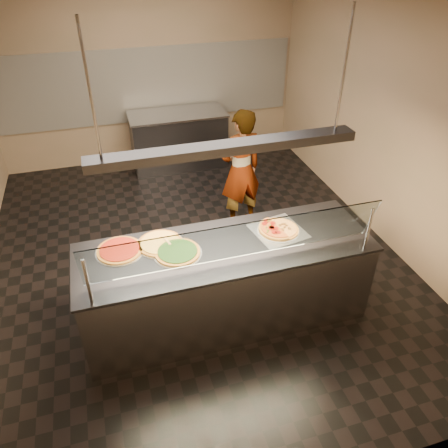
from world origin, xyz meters
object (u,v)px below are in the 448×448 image
object	(u,v)px
pizza_tomato	(120,250)
prep_table	(179,139)
sneeze_guard	(237,242)
pizza_spinach	(177,252)
worker	(241,170)
serving_counter	(226,283)
pizza_cheese	(160,243)
heat_lamp_housing	(226,148)
half_pizza_pepperoni	(269,229)
perforated_tray	(278,230)
pizza_spatula	(173,242)
half_pizza_sausage	(287,227)

from	to	relation	value
pizza_tomato	prep_table	size ratio (longest dim) A/B	0.28
sneeze_guard	pizza_spinach	world-z (taller)	sneeze_guard
pizza_spinach	worker	size ratio (longest dim) A/B	0.28
pizza_tomato	worker	size ratio (longest dim) A/B	0.28
serving_counter	pizza_tomato	distance (m)	1.11
pizza_cheese	heat_lamp_housing	distance (m)	1.19
serving_counter	half_pizza_pepperoni	size ratio (longest dim) A/B	6.75
worker	heat_lamp_housing	xyz separation A→B (m)	(-0.71, -1.66, 1.13)
sneeze_guard	perforated_tray	distance (m)	0.78
perforated_tray	prep_table	distance (m)	3.65
pizza_spinach	worker	world-z (taller)	worker
pizza_spatula	worker	bearing A→B (deg)	51.28
worker	heat_lamp_housing	bearing A→B (deg)	53.77
serving_counter	pizza_spatula	distance (m)	0.71
perforated_tray	worker	distance (m)	1.58
perforated_tray	half_pizza_sausage	bearing A→B (deg)	-0.86
perforated_tray	prep_table	world-z (taller)	perforated_tray
pizza_spinach	worker	distance (m)	2.02
sneeze_guard	half_pizza_sausage	size ratio (longest dim) A/B	6.18
serving_counter	pizza_tomato	size ratio (longest dim) A/B	6.29
half_pizza_pepperoni	prep_table	xyz separation A→B (m)	(-0.20, 3.61, -0.50)
pizza_spinach	prep_table	size ratio (longest dim) A/B	0.28
pizza_spinach	pizza_spatula	xyz separation A→B (m)	(-0.02, 0.15, 0.01)
pizza_tomato	pizza_spatula	xyz separation A→B (m)	(0.50, -0.04, 0.01)
pizza_spinach	pizza_cheese	world-z (taller)	pizza_spinach
pizza_spinach	pizza_tomato	distance (m)	0.55
pizza_tomato	prep_table	bearing A→B (deg)	70.11
pizza_cheese	heat_lamp_housing	world-z (taller)	heat_lamp_housing
heat_lamp_housing	prep_table	bearing A→B (deg)	85.65
perforated_tray	heat_lamp_housing	distance (m)	1.17
perforated_tray	pizza_spatula	size ratio (longest dim) A/B	2.40
serving_counter	heat_lamp_housing	xyz separation A→B (m)	(0.00, 0.00, 1.48)
pizza_spinach	prep_table	bearing A→B (deg)	78.52
pizza_spatula	prep_table	bearing A→B (deg)	77.81
pizza_spatula	pizza_cheese	bearing A→B (deg)	162.59
serving_counter	half_pizza_sausage	world-z (taller)	half_pizza_sausage
worker	heat_lamp_housing	world-z (taller)	heat_lamp_housing
half_pizza_sausage	heat_lamp_housing	xyz separation A→B (m)	(-0.67, -0.10, 0.99)
sneeze_guard	pizza_cheese	bearing A→B (deg)	136.88
sneeze_guard	pizza_spatula	bearing A→B (deg)	132.60
pizza_cheese	pizza_tomato	world-z (taller)	same
sneeze_guard	worker	size ratio (longest dim) A/B	1.59
pizza_cheese	worker	size ratio (longest dim) A/B	0.28
serving_counter	pizza_cheese	world-z (taller)	pizza_cheese
prep_table	half_pizza_sausage	bearing A→B (deg)	-83.80
pizza_spinach	pizza_tomato	bearing A→B (deg)	160.16
serving_counter	pizza_spatula	size ratio (longest dim) A/B	12.40
half_pizza_sausage	prep_table	xyz separation A→B (m)	(-0.39, 3.61, -0.49)
half_pizza_sausage	pizza_spinach	xyz separation A→B (m)	(-1.14, -0.07, -0.01)
half_pizza_sausage	pizza_spatula	xyz separation A→B (m)	(-1.15, 0.08, 0.00)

